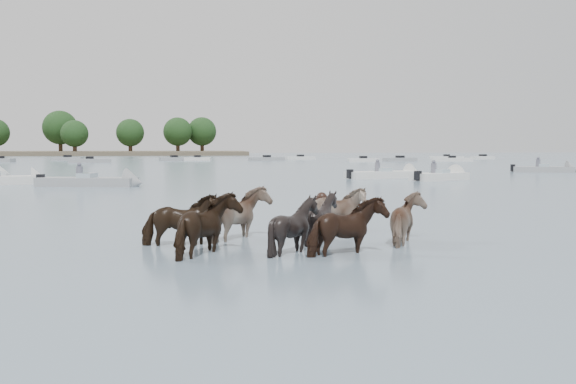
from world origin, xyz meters
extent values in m
plane|color=slate|center=(0.00, 0.00, 0.00)|extent=(400.00, 400.00, 0.00)
imported|color=black|center=(-1.40, 1.36, 0.46)|extent=(1.73, 0.84, 1.43)
imported|color=#8E7260|center=(0.02, 2.13, 0.49)|extent=(1.57, 1.73, 1.50)
imported|color=black|center=(1.79, 1.52, 0.44)|extent=(1.50, 1.40, 1.41)
imported|color=gray|center=(2.51, 3.48, 0.44)|extent=(1.80, 1.13, 1.41)
imported|color=black|center=(-0.75, 0.17, 0.49)|extent=(1.42, 1.62, 1.50)
imported|color=black|center=(0.95, 0.22, 0.45)|extent=(1.33, 1.19, 1.42)
imported|color=black|center=(1.96, -0.18, 0.46)|extent=(1.86, 1.44, 1.43)
imported|color=#9D856A|center=(3.74, 1.07, 0.44)|extent=(1.19, 1.40, 1.40)
sphere|color=black|center=(3.83, 12.00, 0.12)|extent=(0.44, 0.44, 0.44)
cube|color=black|center=(3.58, 12.00, 0.02)|extent=(0.50, 0.22, 0.18)
cone|color=silver|center=(-10.47, 25.39, 0.20)|extent=(1.25, 1.76, 1.60)
cube|color=gray|center=(-7.27, 22.63, 0.20)|extent=(5.56, 2.72, 0.55)
cone|color=gray|center=(-4.67, 22.05, 0.20)|extent=(1.23, 1.76, 1.60)
cube|color=#99ADB7|center=(-7.27, 22.63, 0.55)|extent=(1.02, 1.27, 0.35)
cube|color=black|center=(-9.88, 23.21, 0.35)|extent=(0.42, 0.42, 0.60)
cylinder|color=#595966|center=(-7.67, 22.63, 0.75)|extent=(0.36, 0.36, 0.70)
sphere|color=#595966|center=(-7.67, 22.63, 1.20)|extent=(0.24, 0.24, 0.24)
cube|color=silver|center=(11.40, 28.62, 0.20)|extent=(5.53, 3.05, 0.55)
cone|color=silver|center=(13.93, 29.38, 0.20)|extent=(1.32, 1.79, 1.60)
cube|color=#99ADB7|center=(11.40, 28.62, 0.55)|extent=(1.09, 1.30, 0.35)
cube|color=black|center=(8.86, 27.86, 0.35)|extent=(0.44, 0.44, 0.60)
cylinder|color=#595966|center=(11.00, 28.62, 0.75)|extent=(0.36, 0.36, 0.70)
sphere|color=#595966|center=(11.00, 28.62, 1.20)|extent=(0.24, 0.24, 0.24)
cube|color=silver|center=(14.31, 25.71, 0.20)|extent=(4.40, 3.36, 0.55)
cone|color=silver|center=(16.14, 26.68, 0.20)|extent=(1.55, 1.84, 1.60)
cube|color=#99ADB7|center=(14.31, 25.71, 0.55)|extent=(1.23, 1.36, 0.35)
cube|color=black|center=(12.49, 24.73, 0.35)|extent=(0.47, 0.47, 0.60)
cylinder|color=#595966|center=(13.91, 25.71, 0.75)|extent=(0.36, 0.36, 0.70)
sphere|color=#595966|center=(13.91, 25.71, 1.20)|extent=(0.24, 0.24, 0.24)
cube|color=gray|center=(27.88, 36.49, 0.20)|extent=(5.10, 2.99, 0.55)
cone|color=gray|center=(30.19, 35.76, 0.20)|extent=(1.34, 1.80, 1.60)
cube|color=#99ADB7|center=(27.88, 36.49, 0.55)|extent=(1.10, 1.31, 0.35)
cube|color=black|center=(25.57, 37.22, 0.35)|extent=(0.44, 0.44, 0.60)
cylinder|color=#595966|center=(27.48, 36.49, 0.75)|extent=(0.36, 0.36, 0.70)
sphere|color=#595966|center=(27.48, 36.49, 1.20)|extent=(0.24, 0.24, 0.24)
cone|color=silver|center=(-14.94, 33.30, 0.20)|extent=(1.53, 1.83, 1.60)
cube|color=gray|center=(-22.39, 88.48, 0.22)|extent=(4.91, 2.32, 0.60)
cube|color=black|center=(-22.39, 88.48, 0.60)|extent=(1.16, 1.16, 0.50)
cube|color=gray|center=(-16.38, 74.07, 0.22)|extent=(5.74, 2.20, 0.60)
cube|color=black|center=(-16.38, 74.07, 0.60)|extent=(1.12, 1.12, 0.50)
cube|color=gray|center=(-5.52, 84.50, 0.22)|extent=(4.72, 2.79, 0.60)
cube|color=black|center=(-5.52, 84.50, 0.60)|extent=(1.26, 1.26, 0.50)
cube|color=silver|center=(-1.84, 84.16, 0.22)|extent=(4.27, 2.06, 0.60)
cube|color=black|center=(-1.84, 84.16, 0.60)|extent=(1.13, 1.13, 0.50)
cube|color=gray|center=(8.96, 83.45, 0.22)|extent=(5.94, 3.35, 0.60)
cube|color=black|center=(8.96, 83.45, 0.60)|extent=(1.28, 1.28, 0.50)
cube|color=silver|center=(15.24, 89.16, 0.22)|extent=(5.12, 2.37, 0.60)
cube|color=black|center=(15.24, 89.16, 0.60)|extent=(1.16, 1.16, 0.50)
cube|color=silver|center=(21.75, 72.69, 0.22)|extent=(4.37, 1.72, 0.60)
cube|color=black|center=(21.75, 72.69, 0.60)|extent=(1.05, 1.05, 0.50)
cube|color=gray|center=(28.22, 75.69, 0.22)|extent=(5.65, 3.25, 0.60)
cube|color=black|center=(28.22, 75.69, 0.60)|extent=(1.28, 1.28, 0.50)
cube|color=silver|center=(35.62, 73.87, 0.22)|extent=(6.05, 2.79, 0.60)
cube|color=black|center=(35.62, 73.87, 0.60)|extent=(1.20, 1.20, 0.50)
cube|color=silver|center=(40.84, 88.51, 0.22)|extent=(5.91, 2.71, 0.60)
cube|color=black|center=(40.84, 88.51, 0.60)|extent=(1.19, 1.19, 0.50)
cube|color=silver|center=(47.66, 88.82, 0.22)|extent=(4.45, 2.57, 0.60)
cube|color=black|center=(47.66, 88.82, 0.60)|extent=(1.23, 1.23, 0.50)
cylinder|color=#382619|center=(-37.60, 151.63, 1.97)|extent=(1.00, 1.00, 3.93)
sphere|color=black|center=(-37.60, 151.63, 7.10)|extent=(8.74, 8.74, 8.74)
cylinder|color=#382619|center=(-32.69, 144.92, 1.50)|extent=(1.00, 1.00, 3.00)
sphere|color=black|center=(-32.69, 144.92, 5.43)|extent=(6.68, 6.68, 6.68)
cylinder|color=#382619|center=(-19.70, 149.06, 1.60)|extent=(1.00, 1.00, 3.20)
sphere|color=black|center=(-19.70, 149.06, 5.78)|extent=(7.11, 7.11, 7.11)
cylinder|color=#382619|center=(-7.75, 152.38, 1.71)|extent=(1.00, 1.00, 3.41)
sphere|color=black|center=(-7.75, 152.38, 6.16)|extent=(7.58, 7.58, 7.58)
cylinder|color=#382619|center=(-1.36, 155.75, 1.75)|extent=(1.00, 1.00, 3.50)
sphere|color=black|center=(-1.36, 155.75, 6.32)|extent=(7.77, 7.77, 7.77)
camera|label=1|loc=(-0.86, -11.97, 2.17)|focal=37.83mm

